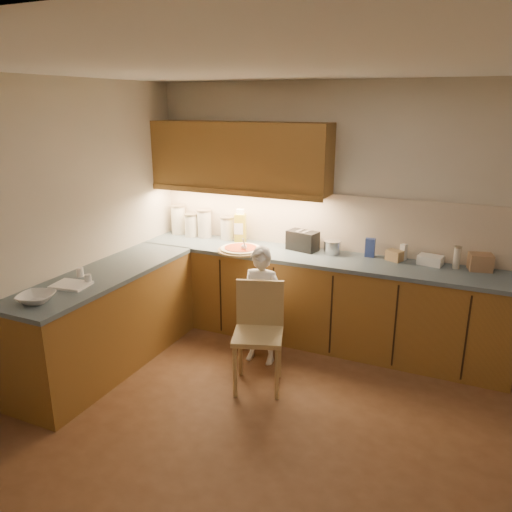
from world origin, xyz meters
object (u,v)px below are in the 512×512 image
(pizza_on_board, at_px, (241,249))
(toaster, at_px, (303,241))
(oil_jug, at_px, (240,227))
(child, at_px, (261,306))
(wooden_chair, at_px, (259,327))

(pizza_on_board, xyz_separation_m, toaster, (0.56, 0.31, 0.08))
(oil_jug, relative_size, toaster, 1.06)
(child, height_order, oil_jug, oil_jug)
(child, xyz_separation_m, oil_jug, (-0.60, 0.80, 0.52))
(oil_jug, height_order, toaster, oil_jug)
(child, bearing_deg, wooden_chair, -72.24)
(pizza_on_board, relative_size, wooden_chair, 0.51)
(child, distance_m, wooden_chair, 0.40)
(pizza_on_board, height_order, child, child)
(child, relative_size, wooden_chair, 1.23)
(wooden_chair, xyz_separation_m, oil_jug, (-0.74, 1.17, 0.55))
(child, relative_size, toaster, 3.31)
(pizza_on_board, height_order, toaster, toaster)
(wooden_chair, xyz_separation_m, toaster, (-0.01, 1.14, 0.49))
(pizza_on_board, relative_size, oil_jug, 1.30)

